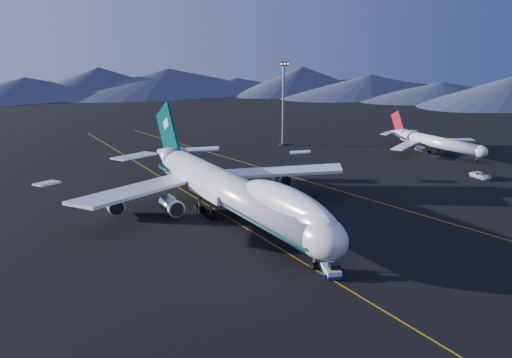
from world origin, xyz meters
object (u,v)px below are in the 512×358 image
pushback_tug (331,271)px  floodlight_mast (283,103)px  second_jet (435,142)px  boeing_747 (232,191)px  service_van (481,175)px

pushback_tug → floodlight_mast: (47.45, 87.90, 12.51)m
second_jet → floodlight_mast: floodlight_mast is taller
boeing_747 → floodlight_mast: (48.37, 58.36, 7.28)m
second_jet → floodlight_mast: bearing=144.9°
service_van → pushback_tug: bearing=-153.1°
second_jet → floodlight_mast: (-32.46, 32.69, 9.87)m
pushback_tug → service_van: pushback_tug is taller
pushback_tug → floodlight_mast: size_ratio=0.18×
service_van → floodlight_mast: bearing=111.6°
boeing_747 → pushback_tug: 30.01m
pushback_tug → floodlight_mast: bearing=82.2°
boeing_747 → second_jet: size_ratio=1.93×
boeing_747 → floodlight_mast: floodlight_mast is taller
boeing_747 → floodlight_mast: 76.15m
pushback_tug → second_jet: second_jet is taller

